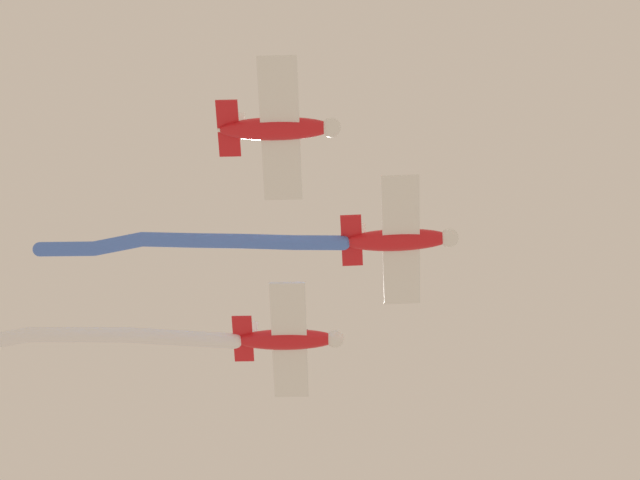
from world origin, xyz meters
TOP-DOWN VIEW (x-y plane):
  - airplane_lead at (0.97, -2.12)m, footprint 5.94×7.83m
  - smoke_trail_lead at (-9.09, -4.05)m, footprint 15.56×3.28m
  - airplane_left_wing at (-5.93, 2.64)m, footprint 5.96×7.84m
  - airplane_right_wing at (-3.03, -9.47)m, footprint 5.96×7.84m

SIDE VIEW (x-z plane):
  - airplane_lead at x=0.97m, z-range 54.28..56.22m
  - airplane_left_wing at x=-5.93m, z-range 54.28..56.22m
  - airplane_right_wing at x=-3.03m, z-range 54.58..56.52m
  - smoke_trail_lead at x=-9.09m, z-range 54.92..56.82m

